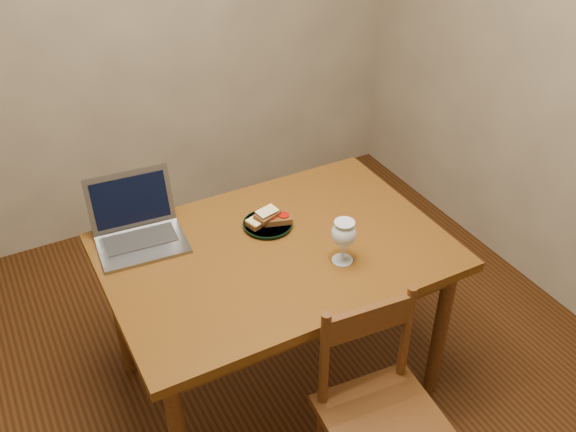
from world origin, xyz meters
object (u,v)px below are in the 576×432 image
plate (268,224)px  milk_glass (343,242)px  table (276,265)px  chair (381,406)px  laptop (137,223)px

plate → milk_glass: size_ratio=1.11×
table → chair: chair is taller
laptop → table: bearing=-31.2°
chair → plate: 0.83m
milk_glass → chair: bearing=-103.6°
plate → milk_glass: bearing=-66.1°
plate → milk_glass: (0.15, -0.33, 0.08)m
chair → milk_glass: 0.59m
table → milk_glass: size_ratio=7.12×
plate → laptop: bearing=159.6°
chair → milk_glass: (0.11, 0.45, 0.37)m
chair → laptop: size_ratio=1.20×
plate → table: bearing=-104.7°
table → laptop: bearing=144.1°
table → laptop: (-0.44, 0.32, 0.15)m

